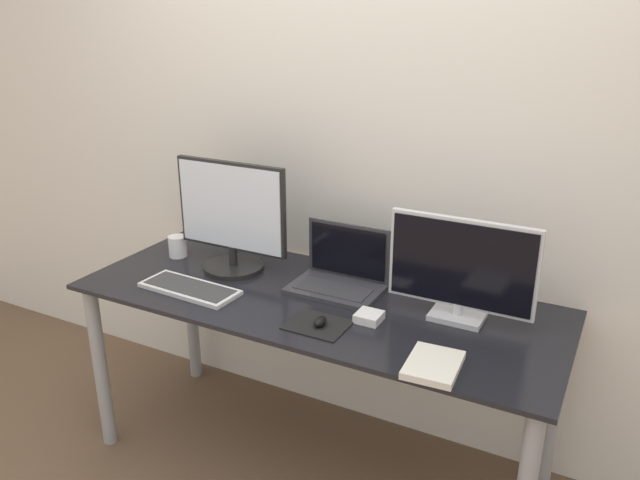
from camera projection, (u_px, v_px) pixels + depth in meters
name	position (u px, v px, depth m)	size (l,w,h in m)	color
wall_back	(364.00, 154.00, 2.57)	(7.00, 0.05, 2.50)	silver
desk	(315.00, 326.00, 2.43)	(1.87, 0.73, 0.78)	black
monitor_left	(231.00, 218.00, 2.56)	(0.51, 0.25, 0.46)	black
monitor_right	(461.00, 269.00, 2.15)	(0.52, 0.13, 0.37)	silver
laptop	(341.00, 273.00, 2.45)	(0.35, 0.24, 0.24)	#333338
keyboard	(190.00, 288.00, 2.44)	(0.41, 0.18, 0.02)	silver
mousepad	(318.00, 325.00, 2.17)	(0.21, 0.17, 0.00)	black
mouse	(320.00, 322.00, 2.16)	(0.04, 0.06, 0.03)	black
book	(433.00, 365.00, 1.91)	(0.17, 0.22, 0.02)	silver
mug	(178.00, 246.00, 2.76)	(0.08, 0.08, 0.09)	white
power_brick	(369.00, 317.00, 2.20)	(0.09, 0.09, 0.03)	white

